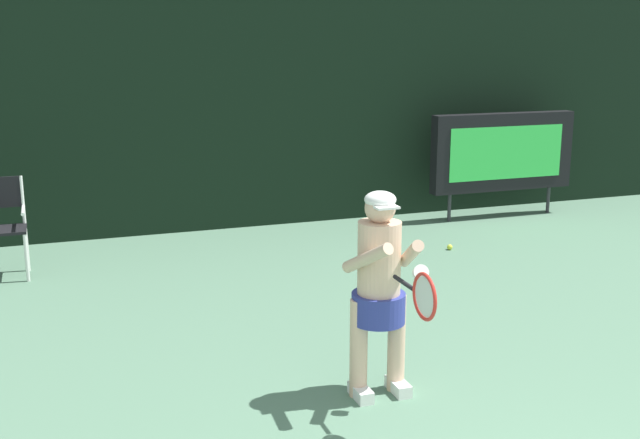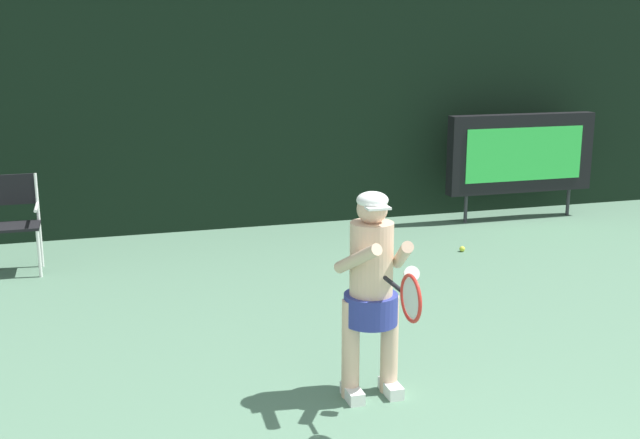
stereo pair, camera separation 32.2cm
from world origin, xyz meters
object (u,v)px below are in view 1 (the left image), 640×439
tennis_player (380,285)px  tennis_ball_loose (450,247)px  tennis_racket (423,296)px  umpire_chair (0,221)px  scoreboard (503,152)px

tennis_player → tennis_ball_loose: 4.19m
tennis_racket → tennis_ball_loose: (2.41, 4.00, -0.94)m
umpire_chair → tennis_racket: bearing=-59.8°
tennis_ball_loose → scoreboard: bearing=41.1°
umpire_chair → tennis_player: size_ratio=0.71×
scoreboard → tennis_racket: size_ratio=3.65×
tennis_racket → tennis_ball_loose: 4.76m
umpire_chair → tennis_ball_loose: bearing=-7.3°
scoreboard → umpire_chair: 6.72m
tennis_player → tennis_racket: tennis_player is taller
umpire_chair → tennis_racket: (2.70, -4.66, 0.35)m
scoreboard → tennis_player: 6.14m
umpire_chair → tennis_racket: 5.40m
tennis_player → tennis_racket: bearing=-89.6°
tennis_ball_loose → tennis_racket: bearing=-121.1°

